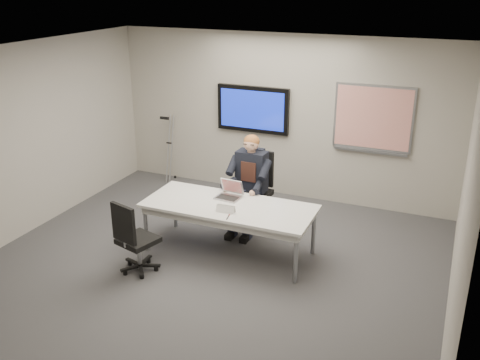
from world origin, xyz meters
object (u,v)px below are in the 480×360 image
at_px(office_chair_far, 254,202).
at_px(seated_person, 247,194).
at_px(office_chair_near, 136,250).
at_px(laptop, 230,193).
at_px(conference_table, 229,210).

relative_size(office_chair_far, seated_person, 0.78).
bearing_deg(office_chair_near, seated_person, -100.73).
height_order(office_chair_near, seated_person, seated_person).
distance_m(seated_person, laptop, 0.53).
bearing_deg(laptop, office_chair_far, 89.85).
height_order(conference_table, laptop, laptop).
bearing_deg(seated_person, laptop, -95.67).
distance_m(conference_table, office_chair_near, 1.36).
bearing_deg(seated_person, office_chair_far, 90.60).
bearing_deg(office_chair_far, conference_table, -82.74).
bearing_deg(conference_table, seated_person, 92.99).
height_order(conference_table, office_chair_far, office_chair_far).
relative_size(office_chair_far, office_chair_near, 1.14).
bearing_deg(laptop, seated_person, 87.61).
distance_m(office_chair_far, laptop, 0.88).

